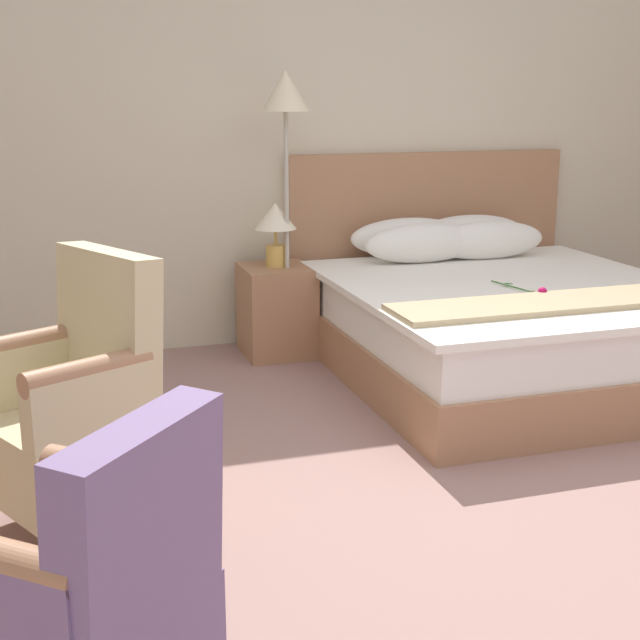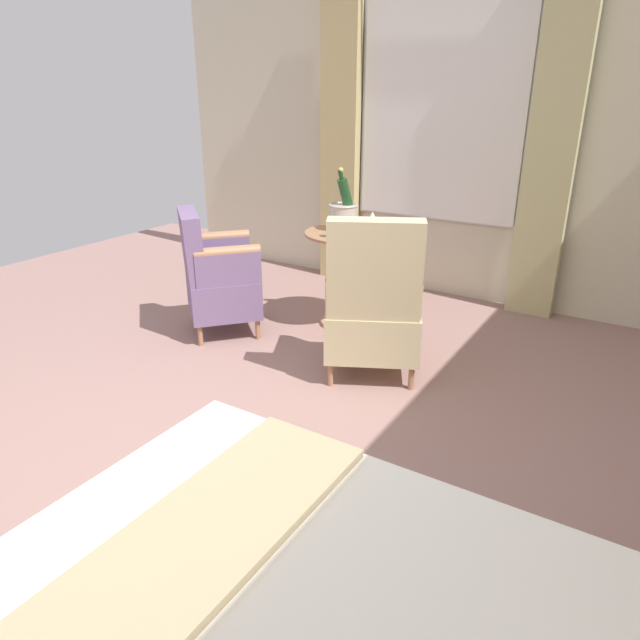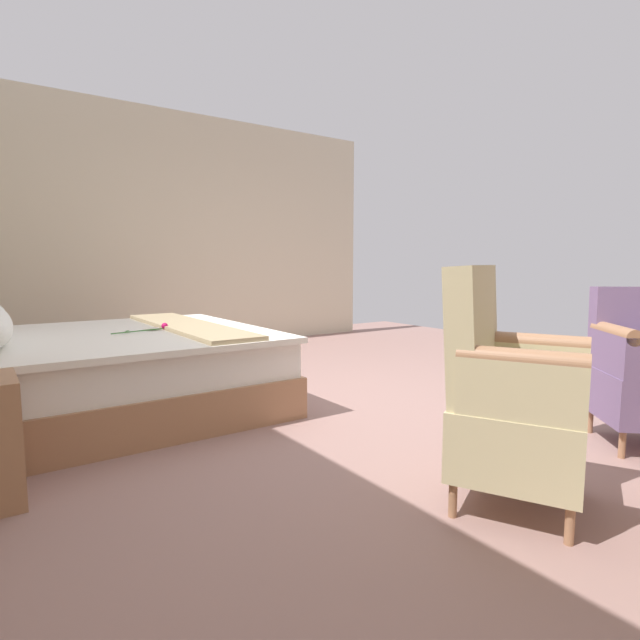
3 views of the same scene
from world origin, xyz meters
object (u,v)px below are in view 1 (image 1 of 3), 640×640
(bed, at_px, (497,316))
(armchair_facing_bed, at_px, (90,605))
(armchair_by_window, at_px, (75,410))
(bedside_lamp, at_px, (276,223))
(nightstand, at_px, (277,310))
(floor_lamp_brass, at_px, (286,127))

(bed, xyz_separation_m, armchair_facing_bed, (-2.49, -2.56, 0.10))
(bed, xyz_separation_m, armchair_by_window, (-2.46, -1.25, 0.13))
(bedside_lamp, bearing_deg, nightstand, 0.00)
(floor_lamp_brass, bearing_deg, nightstand, 128.55)
(bedside_lamp, distance_m, armchair_by_window, 2.41)
(bedside_lamp, xyz_separation_m, armchair_by_window, (-1.32, -1.99, -0.37))
(armchair_by_window, relative_size, armchair_facing_bed, 1.14)
(armchair_by_window, bearing_deg, armchair_facing_bed, -91.41)
(armchair_facing_bed, bearing_deg, floor_lamp_brass, 66.55)
(bedside_lamp, relative_size, armchair_facing_bed, 0.43)
(bed, relative_size, nightstand, 4.00)
(armchair_by_window, height_order, armchair_facing_bed, armchair_by_window)
(nightstand, distance_m, bedside_lamp, 0.55)
(bed, height_order, floor_lamp_brass, floor_lamp_brass)
(armchair_facing_bed, bearing_deg, armchair_by_window, 88.59)
(nightstand, distance_m, armchair_facing_bed, 3.57)
(nightstand, xyz_separation_m, bedside_lamp, (-0.00, 0.00, 0.55))
(bed, bearing_deg, armchair_facing_bed, -134.23)
(armchair_facing_bed, bearing_deg, bedside_lamp, 67.76)
(bed, distance_m, armchair_facing_bed, 3.58)
(bed, height_order, bedside_lamp, bed)
(floor_lamp_brass, height_order, armchair_by_window, floor_lamp_brass)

